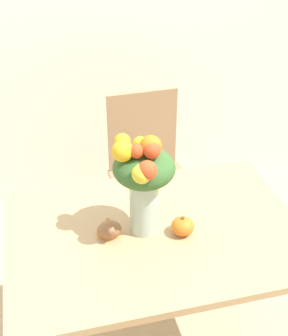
# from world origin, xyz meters

# --- Properties ---
(dining_table) EXTENTS (1.13, 0.80, 0.74)m
(dining_table) POSITION_xyz_m (0.00, 0.00, 0.62)
(dining_table) COLOR tan
(dining_table) RESTS_ON ground_plane
(flower_vase) EXTENTS (0.23, 0.26, 0.41)m
(flower_vase) POSITION_xyz_m (-0.05, 0.01, 0.97)
(flower_vase) COLOR #B2CCBC
(flower_vase) RESTS_ON dining_table
(pumpkin) EXTENTS (0.09, 0.09, 0.08)m
(pumpkin) POSITION_xyz_m (0.09, -0.05, 0.77)
(pumpkin) COLOR orange
(pumpkin) RESTS_ON dining_table
(turkey_figurine) EXTENTS (0.09, 0.12, 0.08)m
(turkey_figurine) POSITION_xyz_m (-0.18, 0.01, 0.77)
(turkey_figurine) COLOR #936642
(turkey_figurine) RESTS_ON dining_table
(dining_chair_near_window) EXTENTS (0.44, 0.44, 0.92)m
(dining_chair_near_window) POSITION_xyz_m (0.19, 0.80, 0.48)
(dining_chair_near_window) COLOR #9E7A56
(dining_chair_near_window) RESTS_ON ground_plane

